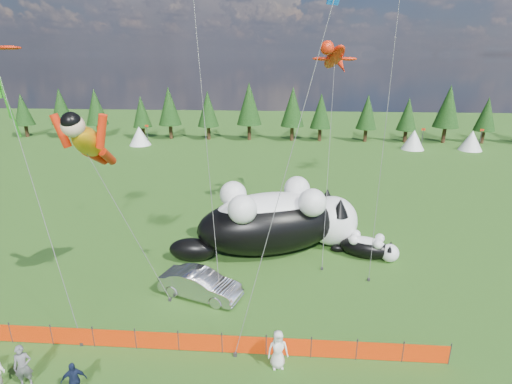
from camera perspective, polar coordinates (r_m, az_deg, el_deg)
ground at (r=22.14m, az=-6.28°, el=-16.64°), size 160.00×160.00×0.00m
safety_fence at (r=19.51m, az=-7.97°, el=-20.53°), size 22.06×0.06×1.10m
tree_line at (r=63.39m, az=0.83°, el=10.97°), size 90.00×4.00×8.00m
festival_tents at (r=59.25m, az=11.30°, el=7.49°), size 50.00×3.20×2.80m
cat_large at (r=27.17m, az=3.13°, el=-3.98°), size 12.83×7.54×4.77m
cat_small at (r=27.80m, az=15.75°, el=-7.55°), size 4.36×2.58×1.62m
car at (r=23.01m, az=-7.95°, el=-12.91°), size 4.93×3.01×1.54m
spectator_a at (r=19.94m, az=-30.34°, el=-20.69°), size 0.81×0.66×1.92m
spectator_c at (r=18.66m, az=-24.59°, el=-23.28°), size 1.07×0.83×1.64m
spectator_e at (r=18.41m, az=3.14°, el=-21.54°), size 0.97×0.73×1.81m
superhero_kite at (r=21.11m, az=-22.84°, el=6.60°), size 5.79×4.91×11.00m
gecko_kite at (r=32.15m, az=11.10°, el=18.36°), size 3.95×12.93×15.74m
diamond_kite_c at (r=16.63m, az=10.50°, el=23.68°), size 4.32×2.55×15.92m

